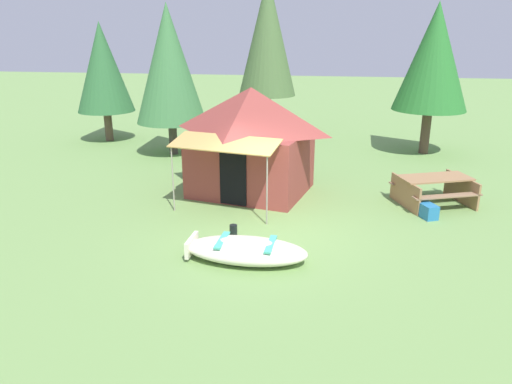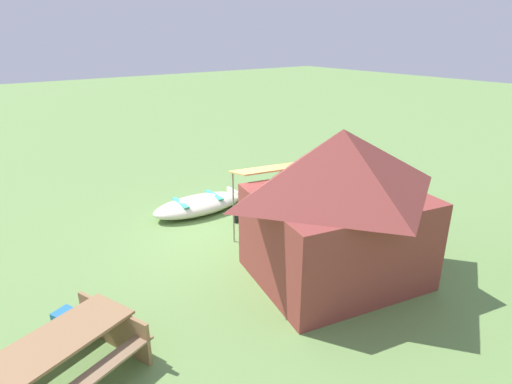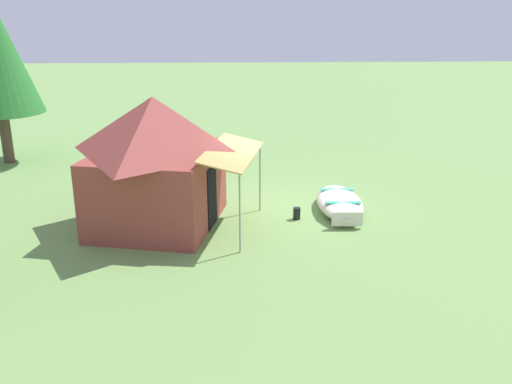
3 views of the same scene
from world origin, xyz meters
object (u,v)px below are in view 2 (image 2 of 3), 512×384
at_px(beached_rowboat, 198,205).
at_px(cooler_box, 70,323).
at_px(canvas_cabin_tent, 338,204).
at_px(picnic_table, 64,353).
at_px(fuel_can, 236,217).

height_order(beached_rowboat, cooler_box, beached_rowboat).
height_order(canvas_cabin_tent, picnic_table, canvas_cabin_tent).
distance_m(picnic_table, cooler_box, 1.15).
relative_size(picnic_table, fuel_can, 7.90).
height_order(picnic_table, cooler_box, picnic_table).
distance_m(picnic_table, fuel_can, 5.77).
height_order(canvas_cabin_tent, fuel_can, canvas_cabin_tent).
distance_m(beached_rowboat, picnic_table, 6.07).
relative_size(beached_rowboat, picnic_table, 1.12).
bearing_deg(canvas_cabin_tent, picnic_table, -2.99).
xyz_separation_m(canvas_cabin_tent, picnic_table, (5.05, -0.26, -1.08)).
bearing_deg(canvas_cabin_tent, cooler_box, -15.69).
relative_size(beached_rowboat, fuel_can, 8.82).
bearing_deg(picnic_table, cooler_box, -106.29).
relative_size(picnic_table, cooler_box, 4.33).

